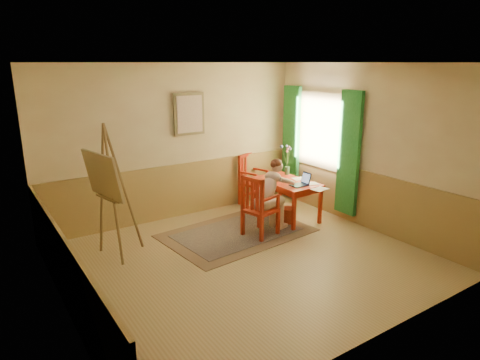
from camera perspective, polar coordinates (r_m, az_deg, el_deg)
room at (r=5.84m, az=0.95°, el=1.73°), size 5.04×4.54×2.84m
wainscot at (r=6.74m, az=-2.94°, el=-4.35°), size 5.00×4.50×1.00m
window at (r=8.19m, az=10.59°, el=5.13°), size 0.12×2.01×2.20m
wall_portrait at (r=7.74m, az=-6.88°, el=8.84°), size 0.60×0.05×0.76m
rug at (r=7.22m, az=-0.39°, el=-7.14°), size 2.54×1.82×0.02m
table at (r=7.75m, az=6.38°, el=-0.73°), size 0.74×1.21×0.72m
chair_left at (r=6.92m, az=2.52°, el=-3.60°), size 0.58×0.56×1.05m
chair_back at (r=8.55m, az=1.60°, el=0.09°), size 0.58×0.59×1.02m
figure at (r=7.07m, az=4.12°, el=-1.78°), size 0.97×0.53×1.25m
laptop at (r=7.47m, az=8.28°, el=-0.37°), size 0.35×0.22×0.21m
papers at (r=7.64m, az=8.26°, el=-0.31°), size 0.71×1.19×0.00m
vase at (r=8.11m, az=6.36°, el=2.58°), size 0.20×0.29×0.58m
wastebasket at (r=7.66m, az=6.56°, el=-4.80°), size 0.35×0.35×0.28m
easel at (r=6.26m, az=-17.72°, el=-0.07°), size 0.74×0.90×2.01m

